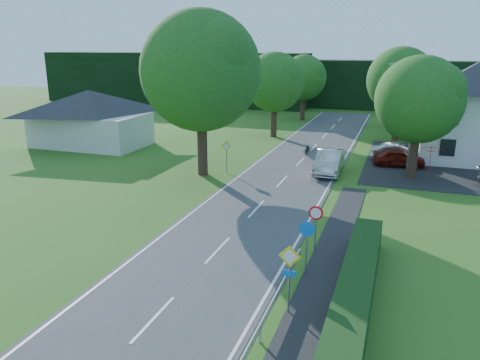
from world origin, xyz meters
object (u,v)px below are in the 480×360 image
at_px(motorcycle, 308,148).
at_px(parked_car_red, 399,158).
at_px(parked_car_silver_a, 398,152).
at_px(parasol, 430,159).
at_px(streetlight, 411,112).
at_px(moving_car, 329,162).

bearing_deg(motorcycle, parked_car_red, -20.52).
relative_size(parked_car_silver_a, parasol, 1.89).
bearing_deg(parasol, parked_car_silver_a, 127.32).
bearing_deg(streetlight, motorcycle, 158.31).
distance_m(parked_car_red, parasol, 2.49).
height_order(streetlight, motorcycle, streetlight).
height_order(moving_car, parked_car_red, moving_car).
xyz_separation_m(moving_car, motorcycle, (-2.76, 5.87, -0.41)).
relative_size(motorcycle, parked_car_red, 0.43).
xyz_separation_m(streetlight, moving_car, (-5.36, -2.64, -3.58)).
relative_size(streetlight, moving_car, 1.56).
bearing_deg(parasol, parked_car_red, 151.16).
relative_size(streetlight, motorcycle, 4.80).
xyz_separation_m(parked_car_red, parasol, (2.16, -1.19, 0.35)).
bearing_deg(streetlight, parked_car_red, 114.22).
bearing_deg(parked_car_silver_a, moving_car, 132.24).
distance_m(parked_car_red, parked_car_silver_a, 1.83).
bearing_deg(motorcycle, parked_car_silver_a, -7.23).
bearing_deg(parked_car_silver_a, parked_car_red, 176.83).
bearing_deg(motorcycle, parasol, -23.67).
relative_size(streetlight, parked_car_red, 2.07).
bearing_deg(parked_car_red, parked_car_silver_a, -2.36).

